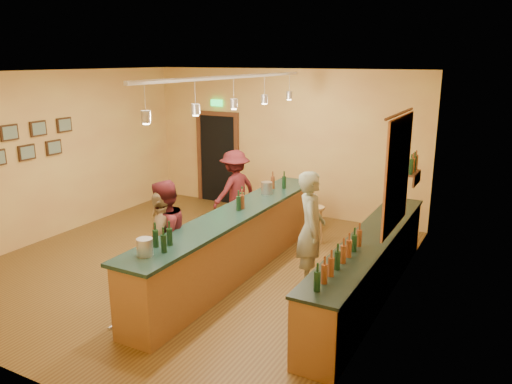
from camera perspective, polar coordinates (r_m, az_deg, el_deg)
The scene contains 17 objects.
floor at distance 8.72m, azimuth -7.03°, elevation -8.08°, with size 7.00×7.00×0.00m, color #573818.
ceiling at distance 8.03m, azimuth -7.77°, elevation 13.43°, with size 6.50×7.00×0.02m, color silver.
wall_back at distance 11.20m, azimuth 3.07°, elevation 5.72°, with size 6.50×0.02×3.20m, color #C9884B.
wall_left at distance 10.43m, azimuth -22.14°, elevation 3.94°, with size 0.02×7.00×3.20m, color #C9884B.
wall_right at distance 6.91m, azimuth 15.17°, elevation -0.64°, with size 0.02×7.00×3.20m, color #C9884B.
doorway at distance 12.07m, azimuth -4.35°, elevation 4.09°, with size 1.15×0.09×2.48m.
tapestry at distance 7.23m, azimuth 15.89°, elevation 2.04°, with size 0.03×1.40×1.60m, color #A33B20.
bottle_shelf at distance 8.72m, azimuth 17.61°, elevation 2.82°, with size 0.17×0.55×0.54m.
picture_grid at distance 9.89m, azimuth -25.50°, elevation 5.10°, with size 0.06×2.20×0.70m, color #382111, non-canonical shape.
back_counter at distance 7.50m, azimuth 12.81°, elevation -8.26°, with size 0.60×4.55×1.27m.
tasting_bar at distance 8.07m, azimuth -2.39°, elevation -5.26°, with size 0.73×5.10×1.38m.
pendant_track at distance 7.59m, azimuth -2.57°, elevation 11.82°, with size 0.11×4.60×0.50m.
bartender at distance 7.63m, azimuth 6.29°, elevation -4.24°, with size 0.66×0.43×1.80m, color gray.
customer_a at distance 7.43m, azimuth -10.45°, elevation -5.24°, with size 0.84×0.65×1.73m, color #59191E.
customer_b at distance 7.43m, azimuth -10.55°, elevation -5.77°, with size 0.94×0.39×1.60m, color #997A51.
customer_c at distance 10.16m, azimuth -2.42°, elevation 0.25°, with size 1.06×0.61×1.64m, color #59191E.
bar_stool at distance 9.41m, azimuth 6.74°, elevation -2.52°, with size 0.35×0.35×0.73m.
Camera 1 is at (4.69, -6.51, 3.40)m, focal length 35.00 mm.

